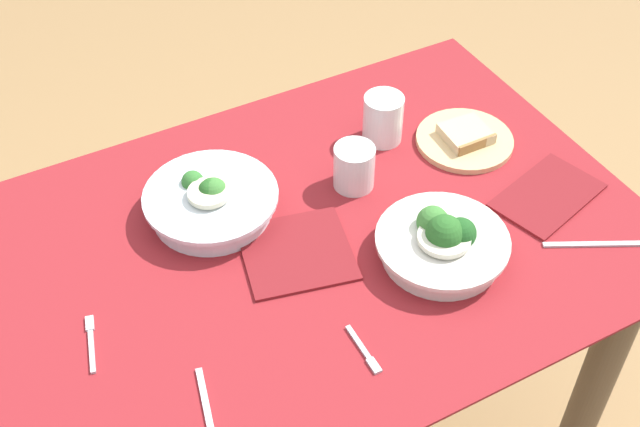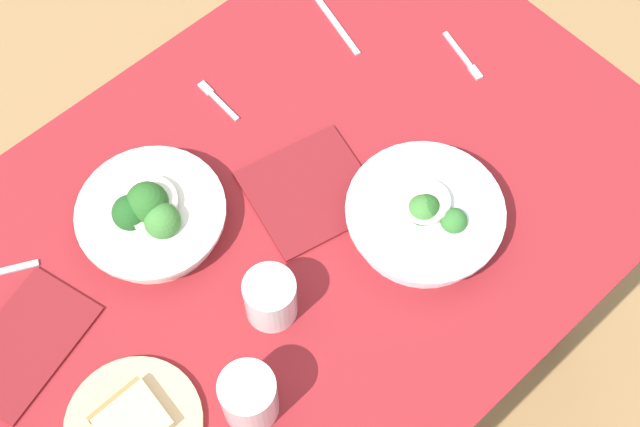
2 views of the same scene
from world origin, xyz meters
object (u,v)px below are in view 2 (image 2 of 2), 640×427
broccoli_bowl_near (151,215)px  bread_side_plate (133,423)px  broccoli_bowl_far (425,216)px  water_glass_side (249,397)px  table_knife_right (329,15)px  fork_by_near_bowl (464,57)px  napkin_folded_lower (25,344)px  fork_by_far_bowl (217,99)px  napkin_folded_upper (310,191)px  water_glass_center (270,298)px

broccoli_bowl_near → bread_side_plate: size_ratio=1.20×
broccoli_bowl_far → water_glass_side: size_ratio=2.47×
broccoli_bowl_far → table_knife_right: size_ratio=1.23×
water_glass_side → fork_by_near_bowl: 0.68m
broccoli_bowl_far → broccoli_bowl_near: broccoli_bowl_near is taller
napkin_folded_lower → broccoli_bowl_near: bearing=-173.5°
bread_side_plate → fork_by_near_bowl: 0.79m
water_glass_side → fork_by_far_bowl: bearing=-124.2°
water_glass_side → table_knife_right: size_ratio=0.50×
bread_side_plate → fork_by_near_bowl: size_ratio=1.75×
broccoli_bowl_far → napkin_folded_upper: bearing=-60.9°
broccoli_bowl_near → bread_side_plate: broccoli_bowl_near is taller
table_knife_right → napkin_folded_upper: napkin_folded_upper is taller
broccoli_bowl_near → bread_side_plate: bearing=47.3°
broccoli_bowl_far → napkin_folded_upper: size_ratio=1.31×
broccoli_bowl_near → napkin_folded_upper: bearing=150.7°
broccoli_bowl_near → water_glass_center: size_ratio=2.67×
water_glass_center → table_knife_right: (-0.43, -0.34, -0.04)m
table_knife_right → napkin_folded_upper: 0.35m
water_glass_side → fork_by_near_bowl: bearing=-162.1°
water_glass_side → table_knife_right: (-0.54, -0.43, -0.05)m
water_glass_center → broccoli_bowl_far: bearing=168.6°
napkin_folded_upper → napkin_folded_lower: 0.47m
water_glass_side → table_knife_right: water_glass_side is taller
bread_side_plate → napkin_folded_lower: bread_side_plate is taller
broccoli_bowl_far → bread_side_plate: (0.51, -0.05, -0.02)m
fork_by_far_bowl → broccoli_bowl_far: bearing=-166.7°
fork_by_far_bowl → napkin_folded_upper: size_ratio=0.54×
table_knife_right → napkin_folded_lower: (0.72, 0.14, 0.00)m
fork_by_far_bowl → water_glass_side: bearing=146.8°
fork_by_far_bowl → table_knife_right: 0.26m
water_glass_center → water_glass_side: size_ratio=0.87×
water_glass_side → broccoli_bowl_far: bearing=-174.4°
water_glass_side → fork_by_far_bowl: water_glass_side is taller
water_glass_side → napkin_folded_lower: size_ratio=0.48×
water_glass_center → water_glass_side: bearing=37.8°
broccoli_bowl_far → napkin_folded_lower: bearing=-24.2°
fork_by_far_bowl → napkin_folded_lower: size_ratio=0.49×
fork_by_near_bowl → table_knife_right: same height
water_glass_side → fork_by_near_bowl: water_glass_side is taller
bread_side_plate → water_glass_center: (-0.25, -0.00, 0.03)m
bread_side_plate → water_glass_center: water_glass_center is taller
bread_side_plate → table_knife_right: bread_side_plate is taller
table_knife_right → napkin_folded_upper: size_ratio=1.07×
fork_by_near_bowl → table_knife_right: (0.10, -0.22, -0.00)m
water_glass_center → fork_by_near_bowl: 0.55m
napkin_folded_upper → napkin_folded_lower: same height
broccoli_bowl_far → napkin_folded_lower: 0.61m
broccoli_bowl_near → fork_by_near_bowl: size_ratio=2.09×
water_glass_side → napkin_folded_upper: size_ratio=0.53×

